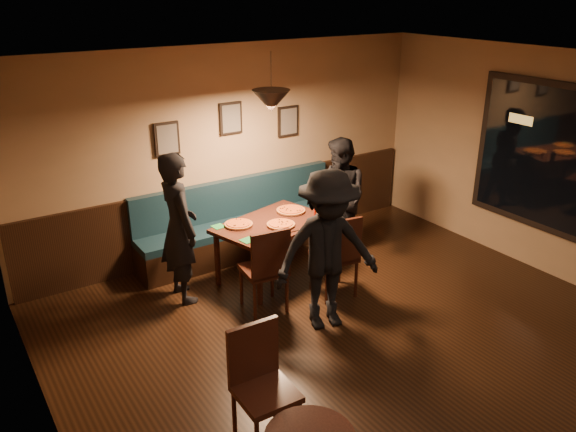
% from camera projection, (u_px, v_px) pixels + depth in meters
% --- Properties ---
extents(floor, '(7.00, 7.00, 0.00)m').
position_uv_depth(floor, '(407.00, 374.00, 5.53)').
color(floor, black).
rests_on(floor, ground).
extents(ceiling, '(7.00, 7.00, 0.00)m').
position_uv_depth(ceiling, '(435.00, 79.00, 4.48)').
color(ceiling, silver).
rests_on(ceiling, ground).
extents(wall_back, '(6.00, 0.00, 6.00)m').
position_uv_depth(wall_back, '(231.00, 151.00, 7.72)').
color(wall_back, '#8C704F').
rests_on(wall_back, ground).
extents(wall_left, '(0.00, 7.00, 7.00)m').
position_uv_depth(wall_left, '(64.00, 355.00, 3.48)').
color(wall_left, '#8C704F').
rests_on(wall_left, ground).
extents(wainscot, '(5.88, 0.06, 1.00)m').
position_uv_depth(wainscot, '(234.00, 214.00, 8.03)').
color(wainscot, black).
rests_on(wainscot, ground).
extents(booth_bench, '(3.00, 0.60, 1.00)m').
position_uv_depth(booth_bench, '(244.00, 220.00, 7.82)').
color(booth_bench, '#0F232D').
rests_on(booth_bench, ground).
extents(window_frame, '(0.06, 2.56, 1.86)m').
position_uv_depth(window_frame, '(568.00, 163.00, 6.86)').
color(window_frame, black).
rests_on(window_frame, wall_right).
extents(window_glass, '(0.00, 2.40, 2.40)m').
position_uv_depth(window_glass, '(566.00, 163.00, 6.84)').
color(window_glass, black).
rests_on(window_glass, wall_right).
extents(picture_left, '(0.32, 0.04, 0.42)m').
position_uv_depth(picture_left, '(167.00, 139.00, 7.12)').
color(picture_left, black).
rests_on(picture_left, wall_back).
extents(picture_center, '(0.32, 0.04, 0.42)m').
position_uv_depth(picture_center, '(231.00, 118.00, 7.52)').
color(picture_center, black).
rests_on(picture_center, wall_back).
extents(picture_right, '(0.32, 0.04, 0.42)m').
position_uv_depth(picture_right, '(288.00, 121.00, 8.04)').
color(picture_right, black).
rests_on(picture_right, wall_back).
extents(pendant_lamp, '(0.44, 0.44, 0.25)m').
position_uv_depth(pendant_lamp, '(271.00, 101.00, 6.54)').
color(pendant_lamp, black).
rests_on(pendant_lamp, ceiling).
extents(dining_table, '(1.57, 1.22, 0.74)m').
position_uv_depth(dining_table, '(273.00, 250.00, 7.24)').
color(dining_table, black).
rests_on(dining_table, floor).
extents(chair_near_left, '(0.51, 0.51, 1.04)m').
position_uv_depth(chair_near_left, '(263.00, 268.00, 6.46)').
color(chair_near_left, black).
rests_on(chair_near_left, floor).
extents(chair_near_right, '(0.52, 0.52, 1.04)m').
position_uv_depth(chair_near_right, '(334.00, 254.00, 6.78)').
color(chair_near_right, '#33170E').
rests_on(chair_near_right, floor).
extents(diner_left, '(0.45, 0.67, 1.79)m').
position_uv_depth(diner_left, '(179.00, 228.00, 6.56)').
color(diner_left, black).
rests_on(diner_left, floor).
extents(diner_right, '(0.62, 0.79, 1.62)m').
position_uv_depth(diner_right, '(340.00, 198.00, 7.75)').
color(diner_right, black).
rests_on(diner_right, floor).
extents(diner_front, '(1.28, 0.93, 1.78)m').
position_uv_depth(diner_front, '(327.00, 251.00, 6.02)').
color(diner_front, black).
rests_on(diner_front, floor).
extents(pizza_a, '(0.40, 0.40, 0.04)m').
position_uv_depth(pizza_a, '(239.00, 224.00, 7.01)').
color(pizza_a, gold).
rests_on(pizza_a, dining_table).
extents(pizza_b, '(0.41, 0.41, 0.04)m').
position_uv_depth(pizza_b, '(281.00, 224.00, 7.01)').
color(pizza_b, orange).
rests_on(pizza_b, dining_table).
extents(pizza_c, '(0.46, 0.46, 0.04)m').
position_uv_depth(pizza_c, '(291.00, 210.00, 7.43)').
color(pizza_c, gold).
rests_on(pizza_c, dining_table).
extents(soda_glass, '(0.08, 0.08, 0.15)m').
position_uv_depth(soda_glass, '(324.00, 215.00, 7.15)').
color(soda_glass, black).
rests_on(soda_glass, dining_table).
extents(tabasco_bottle, '(0.03, 0.03, 0.11)m').
position_uv_depth(tabasco_bottle, '(315.00, 211.00, 7.31)').
color(tabasco_bottle, '#8E1004').
rests_on(tabasco_bottle, dining_table).
extents(napkin_a, '(0.16, 0.16, 0.01)m').
position_uv_depth(napkin_a, '(218.00, 227.00, 6.99)').
color(napkin_a, '#217C35').
rests_on(napkin_a, dining_table).
extents(napkin_b, '(0.17, 0.17, 0.01)m').
position_uv_depth(napkin_b, '(248.00, 240.00, 6.61)').
color(napkin_b, '#1D6E32').
rests_on(napkin_b, dining_table).
extents(cutlery_set, '(0.18, 0.02, 0.00)m').
position_uv_depth(cutlery_set, '(288.00, 233.00, 6.81)').
color(cutlery_set, silver).
rests_on(cutlery_set, dining_table).
extents(cafe_chair_far, '(0.46, 0.46, 1.02)m').
position_uv_depth(cafe_chair_far, '(266.00, 391.00, 4.52)').
color(cafe_chair_far, black).
rests_on(cafe_chair_far, floor).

